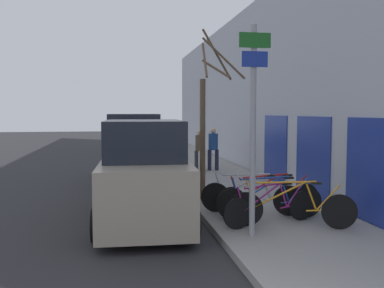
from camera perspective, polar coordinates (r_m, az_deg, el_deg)
ground_plane at (r=14.40m, az=-6.62°, el=-5.38°), size 80.00×80.00×0.00m
sidewalk_curb at (r=17.47m, az=1.37°, el=-3.39°), size 3.20×32.00×0.15m
building_facade at (r=17.68m, az=7.05°, el=6.91°), size 0.23×32.00×6.50m
signpost at (r=7.76m, az=8.14°, el=2.81°), size 0.58×0.13×3.80m
bicycle_0 at (r=8.66m, az=13.20°, el=-8.23°), size 2.36×0.83×0.94m
bicycle_1 at (r=8.80m, az=10.46°, el=-8.21°), size 2.11×0.70×0.85m
bicycle_2 at (r=9.29m, az=10.33°, el=-7.40°), size 2.29×0.44×0.91m
bicycle_3 at (r=9.61m, az=10.22°, el=-7.01°), size 2.42×0.44×0.91m
bicycle_4 at (r=9.64m, az=7.92°, el=-6.93°), size 2.12×0.92×0.92m
parked_car_0 at (r=9.44m, az=-6.41°, el=-4.21°), size 2.16×4.74×2.23m
parked_car_1 at (r=14.96m, az=-7.84°, el=-0.95°), size 2.14×4.35×2.34m
pedestrian_near at (r=16.55m, az=2.85°, el=-0.26°), size 0.43×0.36×1.64m
pedestrian_far at (r=16.51m, az=1.05°, el=-0.41°), size 0.41×0.35×1.57m
street_tree at (r=10.93m, az=1.79°, el=2.73°), size 1.12×0.80×4.36m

